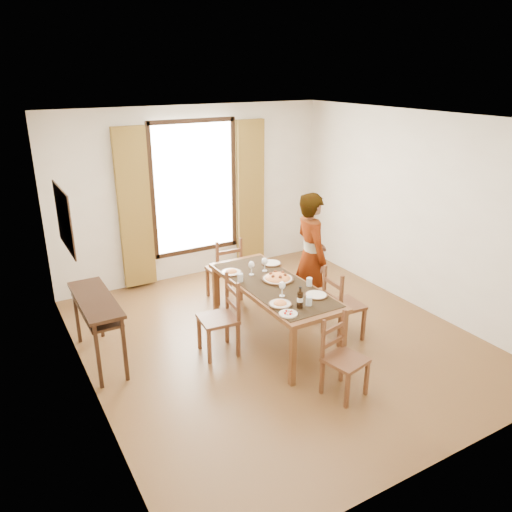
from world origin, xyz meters
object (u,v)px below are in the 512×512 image
pasta_platter (278,276)px  man (311,257)px  dining_table (273,289)px  console_table (96,307)px

pasta_platter → man: bearing=18.0°
dining_table → man: 0.83m
dining_table → pasta_platter: (0.10, 0.07, 0.12)m
console_table → man: man is taller
man → console_table: bearing=93.3°
console_table → pasta_platter: (2.10, -0.51, 0.12)m
man → pasta_platter: man is taller
dining_table → man: (0.76, 0.28, 0.18)m
console_table → pasta_platter: 2.16m
man → pasta_platter: 0.69m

